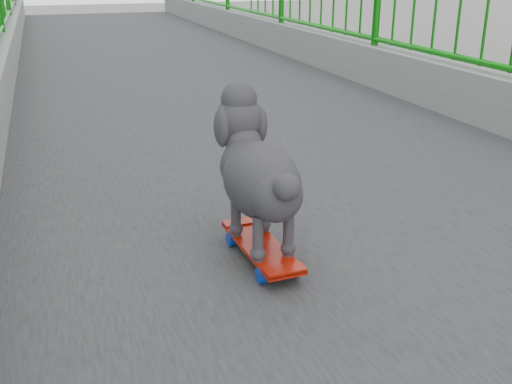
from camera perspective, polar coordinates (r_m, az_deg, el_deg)
name	(u,v)px	position (r m, az deg, el deg)	size (l,w,h in m)	color
skateboard	(261,248)	(1.94, 0.49, -5.40)	(0.15, 0.43, 0.06)	red
poodle	(258,171)	(1.87, 0.18, 1.98)	(0.24, 0.54, 0.45)	#2C292E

